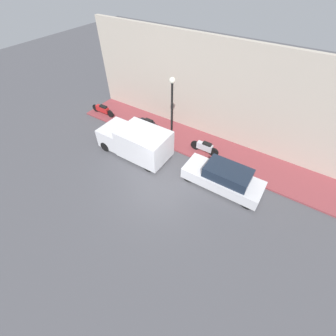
# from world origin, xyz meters

# --- Properties ---
(ground_plane) EXTENTS (60.00, 60.00, 0.00)m
(ground_plane) POSITION_xyz_m (0.00, 0.00, 0.00)
(ground_plane) COLOR #47474C
(sidewalk) EXTENTS (2.77, 18.35, 0.11)m
(sidewalk) POSITION_xyz_m (4.55, 0.00, 0.06)
(sidewalk) COLOR brown
(sidewalk) RESTS_ON ground_plane
(building_facade) EXTENTS (0.30, 18.35, 6.19)m
(building_facade) POSITION_xyz_m (6.08, 0.00, 3.09)
(building_facade) COLOR #B2A899
(building_facade) RESTS_ON ground_plane
(parked_car) EXTENTS (1.61, 4.29, 1.40)m
(parked_car) POSITION_xyz_m (2.06, -2.74, 0.66)
(parked_car) COLOR silver
(parked_car) RESTS_ON ground_plane
(delivery_van) EXTENTS (2.06, 4.56, 1.87)m
(delivery_van) POSITION_xyz_m (1.71, 2.99, 0.95)
(delivery_van) COLOR silver
(delivery_van) RESTS_ON ground_plane
(motorcycle_red) EXTENTS (0.30, 2.13, 0.76)m
(motorcycle_red) POSITION_xyz_m (3.78, 7.92, 0.53)
(motorcycle_red) COLOR #B21E1E
(motorcycle_red) RESTS_ON sidewalk
(motorcycle_black) EXTENTS (0.30, 2.09, 0.83)m
(motorcycle_black) POSITION_xyz_m (4.06, 3.84, 0.57)
(motorcycle_black) COLOR black
(motorcycle_black) RESTS_ON sidewalk
(scooter_silver) EXTENTS (0.30, 1.89, 0.81)m
(scooter_silver) POSITION_xyz_m (3.94, -0.70, 0.55)
(scooter_silver) COLOR #B7B7BF
(scooter_silver) RESTS_ON sidewalk
(streetlamp) EXTENTS (0.34, 0.34, 4.55)m
(streetlamp) POSITION_xyz_m (3.43, 1.44, 3.11)
(streetlamp) COLOR black
(streetlamp) RESTS_ON sidewalk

